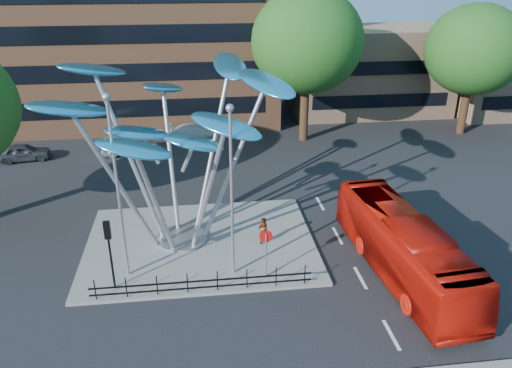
{
  "coord_description": "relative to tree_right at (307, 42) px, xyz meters",
  "views": [
    {
      "loc": [
        -0.94,
        -17.07,
        13.9
      ],
      "look_at": [
        1.72,
        4.0,
        4.3
      ],
      "focal_mm": 35.0,
      "sensor_mm": 36.0,
      "label": 1
    }
  ],
  "objects": [
    {
      "name": "ground",
      "position": [
        -8.0,
        -22.0,
        -8.04
      ],
      "size": [
        120.0,
        120.0,
        0.0
      ],
      "primitive_type": "plane",
      "color": "black",
      "rests_on": "ground"
    },
    {
      "name": "traffic_island",
      "position": [
        -9.0,
        -16.0,
        -7.96
      ],
      "size": [
        12.0,
        9.0,
        0.15
      ],
      "primitive_type": "cube",
      "color": "slate",
      "rests_on": "ground"
    },
    {
      "name": "low_building_near",
      "position": [
        8.0,
        8.0,
        -4.04
      ],
      "size": [
        15.0,
        8.0,
        8.0
      ],
      "primitive_type": "cube",
      "color": "tan",
      "rests_on": "ground"
    },
    {
      "name": "tree_right",
      "position": [
        0.0,
        0.0,
        0.0
      ],
      "size": [
        8.8,
        8.8,
        12.11
      ],
      "color": "black",
      "rests_on": "ground"
    },
    {
      "name": "tree_far",
      "position": [
        14.0,
        0.0,
        -0.93
      ],
      "size": [
        8.0,
        8.0,
        10.81
      ],
      "color": "black",
      "rests_on": "ground"
    },
    {
      "name": "leaf_sculpture",
      "position": [
        -10.07,
        -15.32,
        -1.16
      ],
      "size": [
        12.72,
        9.54,
        9.51
      ],
      "color": "#9EA0A5",
      "rests_on": "traffic_island"
    },
    {
      "name": "street_lamp_left",
      "position": [
        -12.5,
        -18.5,
        -2.68
      ],
      "size": [
        0.36,
        0.36,
        8.8
      ],
      "color": "#9EA0A5",
      "rests_on": "traffic_island"
    },
    {
      "name": "street_lamp_right",
      "position": [
        -7.5,
        -19.0,
        -2.94
      ],
      "size": [
        0.36,
        0.36,
        8.3
      ],
      "color": "#9EA0A5",
      "rests_on": "traffic_island"
    },
    {
      "name": "traffic_light_island",
      "position": [
        -13.0,
        -19.5,
        -5.42
      ],
      "size": [
        0.28,
        0.18,
        3.42
      ],
      "color": "black",
      "rests_on": "traffic_island"
    },
    {
      "name": "no_entry_sign_island",
      "position": [
        -6.0,
        -19.48,
        -6.22
      ],
      "size": [
        0.6,
        0.1,
        2.45
      ],
      "color": "#9EA0A5",
      "rests_on": "traffic_island"
    },
    {
      "name": "pedestrian_railing_front",
      "position": [
        -9.0,
        -20.3,
        -7.48
      ],
      "size": [
        10.0,
        0.06,
        1.0
      ],
      "color": "black",
      "rests_on": "traffic_island"
    },
    {
      "name": "red_bus",
      "position": [
        0.5,
        -19.85,
        -6.54
      ],
      "size": [
        3.48,
        10.94,
        3.0
      ],
      "primitive_type": "imported",
      "rotation": [
        0.0,
        0.0,
        0.09
      ],
      "color": "#B91308",
      "rests_on": "ground"
    },
    {
      "name": "pedestrian",
      "position": [
        -5.72,
        -16.5,
        -7.13
      ],
      "size": [
        0.65,
        0.54,
        1.52
      ],
      "primitive_type": "imported",
      "rotation": [
        0.0,
        0.0,
        3.5
      ],
      "color": "gray",
      "rests_on": "traffic_island"
    },
    {
      "name": "parked_car_left",
      "position": [
        -21.88,
        -2.08,
        -7.39
      ],
      "size": [
        4.02,
        2.14,
        1.3
      ],
      "primitive_type": "imported",
      "rotation": [
        0.0,
        0.0,
        1.74
      ],
      "color": "#414348",
      "rests_on": "ground"
    },
    {
      "name": "parked_car_mid",
      "position": [
        -14.12,
        -1.72,
        -7.35
      ],
      "size": [
        4.3,
        1.84,
        1.38
      ],
      "primitive_type": "imported",
      "rotation": [
        0.0,
        0.0,
        1.66
      ],
      "color": "#A1A2A8",
      "rests_on": "ground"
    },
    {
      "name": "parked_car_right",
      "position": [
        -9.02,
        1.0,
        -7.38
      ],
      "size": [
        4.7,
        2.3,
        1.31
      ],
      "primitive_type": "imported",
      "rotation": [
        0.0,
        0.0,
        1.47
      ],
      "color": "silver",
      "rests_on": "ground"
    }
  ]
}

